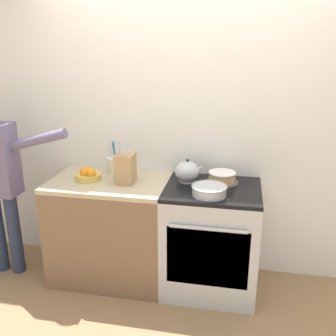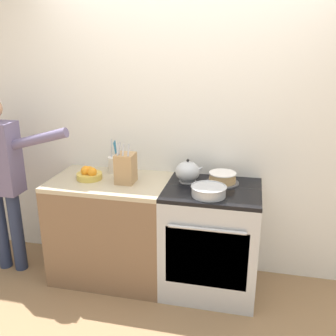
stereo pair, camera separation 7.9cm
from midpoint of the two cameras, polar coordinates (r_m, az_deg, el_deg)
ground_plane at (r=3.13m, az=0.23°, el=-20.19°), size 16.00×16.00×0.00m
wall_back at (r=3.16m, az=2.50°, el=6.46°), size 8.00×0.04×2.60m
counter_cabinet at (r=3.29m, az=-9.37°, el=-9.17°), size 0.97×0.63×0.89m
stove_range at (r=3.12m, az=5.79°, el=-10.66°), size 0.74×0.66×0.89m
layer_cake at (r=3.03m, az=7.49°, el=-1.48°), size 0.27×0.27×0.09m
tea_kettle at (r=3.02m, az=2.25°, el=-0.56°), size 0.24×0.20×0.19m
mixing_bowl at (r=2.77m, az=5.50°, el=-3.42°), size 0.26×0.26×0.08m
knife_block at (r=3.00m, az=-7.29°, el=-0.06°), size 0.14×0.17×0.33m
utensil_crock at (r=3.27m, az=-9.04°, el=0.52°), size 0.11×0.11×0.29m
fruit_bowl at (r=3.15m, az=-12.81°, el=-0.98°), size 0.21×0.21×0.11m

